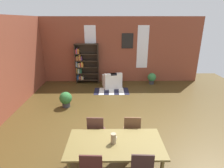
{
  "coord_description": "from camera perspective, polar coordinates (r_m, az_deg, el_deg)",
  "views": [
    {
      "loc": [
        -0.35,
        -4.44,
        3.03
      ],
      "look_at": [
        -0.27,
        1.45,
        0.94
      ],
      "focal_mm": 29.12,
      "sensor_mm": 36.0,
      "label": 1
    }
  ],
  "objects": [
    {
      "name": "ground_plane",
      "position": [
        5.39,
        3.19,
        -14.69
      ],
      "size": [
        11.87,
        11.87,
        0.0
      ],
      "primitive_type": "plane",
      "color": "#493718"
    },
    {
      "name": "back_wall_brick",
      "position": [
        9.19,
        1.44,
        10.54
      ],
      "size": [
        8.31,
        0.12,
        3.19
      ],
      "primitive_type": "cube",
      "color": "brown",
      "rests_on": "ground"
    },
    {
      "name": "window_pane_0",
      "position": [
        9.14,
        -6.74,
        11.37
      ],
      "size": [
        0.55,
        0.02,
        2.07
      ],
      "primitive_type": "cube",
      "color": "white"
    },
    {
      "name": "window_pane_1",
      "position": [
        9.23,
        9.59,
        11.32
      ],
      "size": [
        0.55,
        0.02,
        2.07
      ],
      "primitive_type": "cube",
      "color": "white"
    },
    {
      "name": "dining_table",
      "position": [
        3.82,
        0.97,
        -18.9
      ],
      "size": [
        1.9,
        0.97,
        0.73
      ],
      "color": "brown",
      "rests_on": "ground"
    },
    {
      "name": "vase_on_table",
      "position": [
        3.71,
        0.45,
        -16.7
      ],
      "size": [
        0.11,
        0.11,
        0.21
      ],
      "primitive_type": "cylinder",
      "color": "#998466",
      "rests_on": "dining_table"
    },
    {
      "name": "tealight_candle_0",
      "position": [
        3.86,
        1.18,
        -16.59
      ],
      "size": [
        0.04,
        0.04,
        0.05
      ],
      "primitive_type": "cylinder",
      "color": "silver",
      "rests_on": "dining_table"
    },
    {
      "name": "dining_chair_far_left",
      "position": [
        4.49,
        -5.02,
        -14.64
      ],
      "size": [
        0.42,
        0.42,
        0.95
      ],
      "color": "#523129",
      "rests_on": "ground"
    },
    {
      "name": "dining_chair_far_right",
      "position": [
        4.51,
        6.23,
        -14.53
      ],
      "size": [
        0.43,
        0.43,
        0.95
      ],
      "color": "brown",
      "rests_on": "ground"
    },
    {
      "name": "bookshelf_tall",
      "position": [
        9.13,
        -8.44,
        6.3
      ],
      "size": [
        1.14,
        0.33,
        1.95
      ],
      "color": "#2D2319",
      "rests_on": "ground"
    },
    {
      "name": "armchair_white",
      "position": [
        8.57,
        -0.0,
        0.81
      ],
      "size": [
        0.96,
        0.96,
        0.75
      ],
      "color": "white",
      "rests_on": "ground"
    },
    {
      "name": "potted_plant_by_shelf",
      "position": [
        6.82,
        -14.32,
        -4.54
      ],
      "size": [
        0.45,
        0.45,
        0.57
      ],
      "color": "#333338",
      "rests_on": "ground"
    },
    {
      "name": "potted_plant_corner",
      "position": [
        9.21,
        12.37,
        1.9
      ],
      "size": [
        0.42,
        0.42,
        0.55
      ],
      "color": "#333338",
      "rests_on": "ground"
    },
    {
      "name": "striped_rug",
      "position": [
        8.15,
        -0.17,
        -2.24
      ],
      "size": [
        1.55,
        0.86,
        0.01
      ],
      "color": "#1E1E33",
      "rests_on": "ground"
    },
    {
      "name": "framed_picture",
      "position": [
        9.09,
        4.86,
        13.34
      ],
      "size": [
        0.56,
        0.03,
        0.72
      ],
      "primitive_type": "cube",
      "color": "black"
    }
  ]
}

